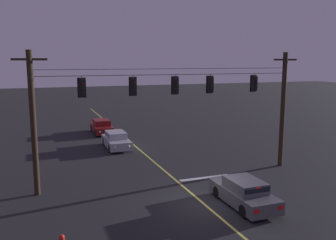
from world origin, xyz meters
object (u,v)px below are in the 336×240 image
car_oncoming_trailing (102,127)px  car_waiting_near_lane (244,193)px  traffic_light_leftmost (82,88)px  traffic_light_right_inner (211,85)px  traffic_light_left_inner (134,86)px  traffic_light_rightmost (255,83)px  traffic_light_centre (176,85)px  car_oncoming_lead (116,140)px

car_oncoming_trailing → car_waiting_near_lane: bearing=-80.5°
traffic_light_leftmost → traffic_light_right_inner: bearing=0.0°
car_waiting_near_lane → car_oncoming_trailing: same height
car_waiting_near_lane → traffic_light_left_inner: bearing=130.0°
traffic_light_rightmost → car_waiting_near_lane: traffic_light_rightmost is taller
traffic_light_leftmost → traffic_light_left_inner: same height
traffic_light_centre → traffic_light_rightmost: (5.60, 0.00, 0.00)m
car_waiting_near_lane → car_oncoming_trailing: bearing=99.5°
traffic_light_leftmost → traffic_light_centre: (5.59, 0.00, 0.00)m
car_oncoming_lead → traffic_light_leftmost: bearing=-112.2°
traffic_light_leftmost → traffic_light_centre: same height
car_oncoming_trailing → traffic_light_left_inner: bearing=-92.8°
traffic_light_right_inner → car_oncoming_trailing: 17.41m
traffic_light_left_inner → traffic_light_leftmost: bearing=180.0°
traffic_light_rightmost → traffic_light_centre: bearing=180.0°
traffic_light_centre → car_waiting_near_lane: size_ratio=0.28×
traffic_light_centre → traffic_light_left_inner: bearing=180.0°
car_waiting_near_lane → traffic_light_right_inner: bearing=83.1°
traffic_light_leftmost → car_waiting_near_lane: size_ratio=0.28×
traffic_light_rightmost → car_oncoming_trailing: traffic_light_rightmost is taller
traffic_light_leftmost → car_oncoming_trailing: traffic_light_leftmost is taller
traffic_light_rightmost → car_waiting_near_lane: size_ratio=0.28×
traffic_light_left_inner → car_oncoming_trailing: size_ratio=0.28×
traffic_light_right_inner → traffic_light_rightmost: size_ratio=1.00×
car_oncoming_lead → car_oncoming_trailing: bearing=90.4°
car_oncoming_trailing → traffic_light_right_inner: bearing=-75.3°
traffic_light_centre → traffic_light_rightmost: 5.60m
traffic_light_right_inner → car_waiting_near_lane: (-0.64, -5.22, -5.23)m
traffic_light_centre → traffic_light_rightmost: size_ratio=1.00×
traffic_light_centre → car_oncoming_lead: traffic_light_centre is taller
traffic_light_centre → traffic_light_right_inner: bearing=0.0°
traffic_light_leftmost → car_oncoming_trailing: 17.31m
traffic_light_left_inner → traffic_light_right_inner: size_ratio=1.00×
traffic_light_leftmost → car_waiting_near_lane: bearing=-35.5°
traffic_light_leftmost → traffic_light_left_inner: bearing=0.0°
traffic_light_left_inner → traffic_light_centre: 2.65m
traffic_light_rightmost → car_oncoming_trailing: (-7.45, 16.07, -5.23)m
traffic_light_right_inner → car_oncoming_trailing: (-4.22, 16.07, -5.23)m
traffic_light_leftmost → traffic_light_centre: bearing=0.0°
traffic_light_left_inner → car_oncoming_lead: 10.69m
traffic_light_leftmost → traffic_light_centre: size_ratio=1.00×
traffic_light_leftmost → car_waiting_near_lane: (7.32, -5.22, -5.23)m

